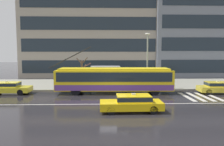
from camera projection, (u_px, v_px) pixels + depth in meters
The scene contains 17 objects.
ground_plane at pixel (113, 101), 20.01m from camera, with size 160.00×160.00×0.00m, color #252327.
sidewalk_slab at pixel (110, 84), 30.28m from camera, with size 80.00×10.00×0.14m, color gray.
crosswalk_stripe_edge_near at pixel (187, 97), 21.90m from camera, with size 0.44×4.40×0.01m, color beige.
crosswalk_stripe_inner_a at pixel (196, 97), 21.93m from camera, with size 0.44×4.40×0.01m, color beige.
crosswalk_stripe_center at pixel (204, 97), 21.96m from camera, with size 0.44×4.40×0.01m, color beige.
crosswalk_stripe_inner_b at pixel (213, 96), 21.99m from camera, with size 0.44×4.40×0.01m, color beige.
lane_centre_line at pixel (114, 104), 18.82m from camera, with size 72.00×0.14×0.01m, color silver.
trolleybus at pixel (114, 79), 23.59m from camera, with size 13.23×2.84×5.05m.
taxi_queued_behind_bus at pixel (8, 87), 23.30m from camera, with size 4.54×1.84×1.39m.
taxi_ahead_of_bus at pixel (219, 87), 23.54m from camera, with size 4.45×2.06×1.39m.
taxi_oncoming_near at pixel (132, 102), 16.34m from camera, with size 4.65×1.85×1.39m.
bus_shelter at pixel (105, 72), 26.83m from camera, with size 3.51×1.64×2.61m.
pedestrian_at_shelter at pixel (125, 75), 25.85m from camera, with size 1.39×1.39×2.04m.
pedestrian_approaching_curb at pixel (92, 75), 26.51m from camera, with size 1.02×1.02×1.92m.
street_lamp at pixel (147, 56), 25.69m from camera, with size 0.60×0.32×6.53m.
street_tree_bare at pixel (82, 72), 26.89m from camera, with size 1.79×1.23×3.70m.
office_tower_corner_left at pixel (91, 7), 41.14m from camera, with size 24.33×10.34×25.86m.
Camera 1 is at (-0.76, -19.66, 4.44)m, focal length 35.13 mm.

